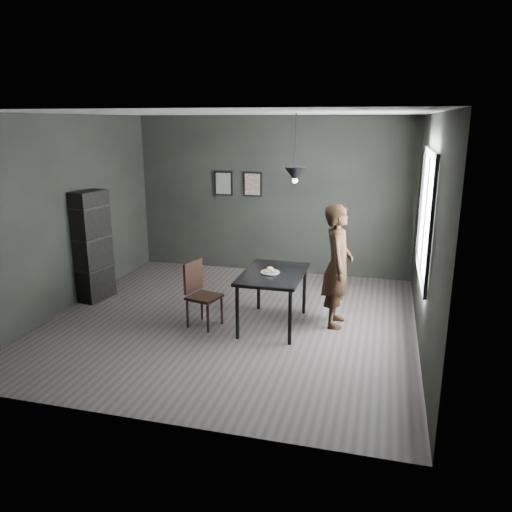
% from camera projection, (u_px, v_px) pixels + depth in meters
% --- Properties ---
extents(ground, '(5.00, 5.00, 0.00)m').
position_uv_depth(ground, '(231.00, 321.00, 6.98)').
color(ground, '#3C3634').
rests_on(ground, ground).
extents(back_wall, '(5.00, 0.10, 2.80)m').
position_uv_depth(back_wall, '(272.00, 196.00, 8.94)').
color(back_wall, black).
rests_on(back_wall, ground).
extents(ceiling, '(5.00, 5.00, 0.02)m').
position_uv_depth(ceiling, '(228.00, 113.00, 6.24)').
color(ceiling, silver).
rests_on(ceiling, ground).
extents(window_assembly, '(0.04, 1.96, 1.56)m').
position_uv_depth(window_assembly, '(426.00, 214.00, 6.14)').
color(window_assembly, white).
rests_on(window_assembly, ground).
extents(cafe_table, '(0.80, 1.20, 0.75)m').
position_uv_depth(cafe_table, '(273.00, 278.00, 6.66)').
color(cafe_table, black).
rests_on(cafe_table, ground).
extents(white_plate, '(0.23, 0.23, 0.01)m').
position_uv_depth(white_plate, '(270.00, 273.00, 6.61)').
color(white_plate, silver).
rests_on(white_plate, cafe_table).
extents(donut_pile, '(0.17, 0.14, 0.07)m').
position_uv_depth(donut_pile, '(270.00, 270.00, 6.60)').
color(donut_pile, '#F2E4BC').
rests_on(donut_pile, white_plate).
extents(woman, '(0.42, 0.62, 1.67)m').
position_uv_depth(woman, '(338.00, 266.00, 6.64)').
color(woman, black).
rests_on(woman, ground).
extents(wood_chair, '(0.47, 0.47, 0.89)m').
position_uv_depth(wood_chair, '(199.00, 289.00, 6.72)').
color(wood_chair, black).
rests_on(wood_chair, ground).
extents(shelf_unit, '(0.41, 0.61, 1.70)m').
position_uv_depth(shelf_unit, '(92.00, 246.00, 7.63)').
color(shelf_unit, black).
rests_on(shelf_unit, ground).
extents(pendant_lamp, '(0.28, 0.28, 0.86)m').
position_uv_depth(pendant_lamp, '(295.00, 174.00, 6.32)').
color(pendant_lamp, black).
rests_on(pendant_lamp, ground).
extents(framed_print_left, '(0.34, 0.04, 0.44)m').
position_uv_depth(framed_print_left, '(224.00, 183.00, 9.08)').
color(framed_print_left, black).
rests_on(framed_print_left, ground).
extents(framed_print_right, '(0.34, 0.04, 0.44)m').
position_uv_depth(framed_print_right, '(253.00, 184.00, 8.95)').
color(framed_print_right, black).
rests_on(framed_print_right, ground).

